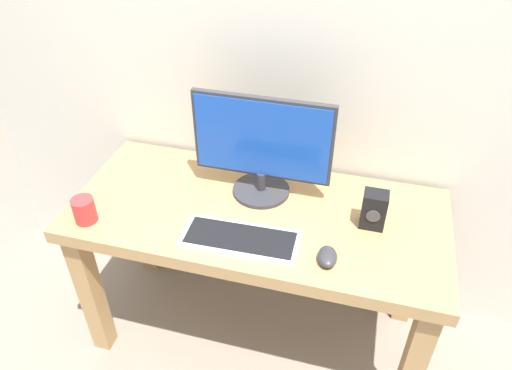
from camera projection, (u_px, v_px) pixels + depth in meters
name	position (u px, v px, depth m)	size (l,w,h in m)	color
ground_plane	(257.00, 328.00, 2.29)	(6.00, 6.00, 0.00)	gray
desk	(257.00, 232.00, 1.91)	(1.46, 0.65, 0.75)	tan
monitor	(262.00, 146.00, 1.81)	(0.54, 0.23, 0.42)	#333338
keyboard_primary	(240.00, 239.00, 1.69)	(0.43, 0.18, 0.02)	silver
mouse	(327.00, 257.00, 1.62)	(0.07, 0.10, 0.04)	#333338
speaker_right	(374.00, 210.00, 1.73)	(0.09, 0.08, 0.15)	black
coffee_mug	(84.00, 210.00, 1.77)	(0.08, 0.08, 0.10)	red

